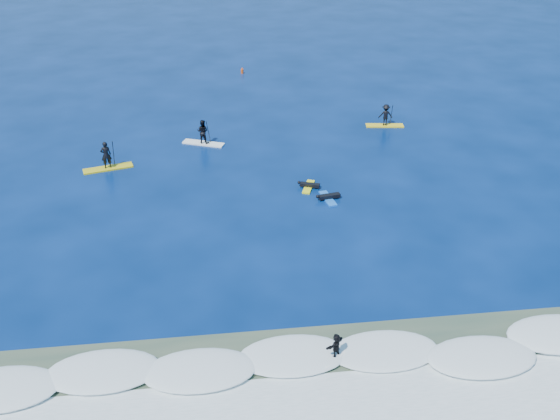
{
  "coord_description": "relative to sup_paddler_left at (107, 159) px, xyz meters",
  "views": [
    {
      "loc": [
        -1.93,
        -29.33,
        18.98
      ],
      "look_at": [
        1.84,
        2.33,
        0.6
      ],
      "focal_mm": 40.0,
      "sensor_mm": 36.0,
      "label": 1
    }
  ],
  "objects": [
    {
      "name": "ground",
      "position": [
        9.14,
        -10.42,
        -0.73
      ],
      "size": [
        160.0,
        160.0,
        0.0
      ],
      "primitive_type": "plane",
      "color": "#031A46",
      "rests_on": "ground"
    },
    {
      "name": "breaking_wave",
      "position": [
        9.14,
        -20.42,
        -0.73
      ],
      "size": [
        40.0,
        6.0,
        0.3
      ],
      "primitive_type": "cube",
      "color": "white",
      "rests_on": "ground"
    },
    {
      "name": "sup_paddler_left",
      "position": [
        0.0,
        0.0,
        0.0
      ],
      "size": [
        3.44,
        1.65,
        2.34
      ],
      "rotation": [
        0.0,
        0.0,
        0.26
      ],
      "color": "gold",
      "rests_on": "ground"
    },
    {
      "name": "sup_paddler_center",
      "position": [
        6.58,
        3.47,
        0.09
      ],
      "size": [
        3.19,
        1.92,
        2.2
      ],
      "rotation": [
        0.0,
        0.0,
        -0.39
      ],
      "color": "white",
      "rests_on": "ground"
    },
    {
      "name": "sup_paddler_right",
      "position": [
        20.96,
        5.27,
        0.08
      ],
      "size": [
        3.04,
        1.12,
        2.09
      ],
      "rotation": [
        0.0,
        0.0,
        -0.13
      ],
      "color": "yellow",
      "rests_on": "ground"
    },
    {
      "name": "prone_paddler_near",
      "position": [
        13.3,
        -4.36,
        -0.6
      ],
      "size": [
        1.45,
        1.91,
        0.39
      ],
      "rotation": [
        0.0,
        0.0,
        1.22
      ],
      "color": "#FBF61B",
      "rests_on": "ground"
    },
    {
      "name": "prone_paddler_far",
      "position": [
        14.26,
        -6.07,
        -0.59
      ],
      "size": [
        1.6,
        2.06,
        0.42
      ],
      "rotation": [
        0.0,
        0.0,
        1.74
      ],
      "color": "blue",
      "rests_on": "ground"
    },
    {
      "name": "wave_surfer",
      "position": [
        11.94,
        -20.14,
        -0.02
      ],
      "size": [
        1.59,
        1.43,
        1.22
      ],
      "rotation": [
        0.0,
        0.0,
        0.69
      ],
      "color": "white",
      "rests_on": "breaking_wave"
    },
    {
      "name": "marker_buoy",
      "position": [
        10.59,
        20.15,
        -0.45
      ],
      "size": [
        0.27,
        0.27,
        0.65
      ],
      "rotation": [
        0.0,
        0.0,
        -0.18
      ],
      "color": "#D24512",
      "rests_on": "ground"
    }
  ]
}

